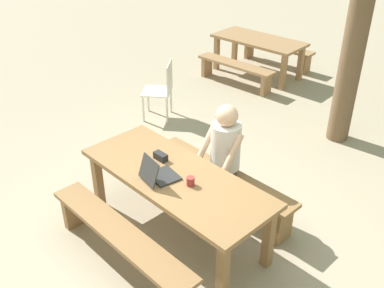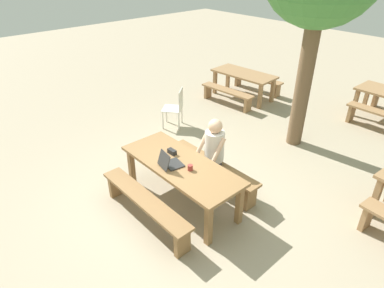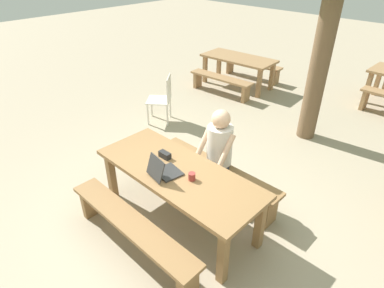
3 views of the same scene
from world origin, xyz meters
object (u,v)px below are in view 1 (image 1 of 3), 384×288
Objects in this scene: picnic_table_front at (175,183)px; person_seated at (224,150)px; coffee_mug at (191,181)px; laptop at (158,174)px; picnic_table_rear at (258,44)px; small_pouch at (161,156)px; plastic_chair at (162,89)px.

person_seated is at bearing 87.62° from picnic_table_front.
person_seated is (-0.21, 0.70, -0.03)m from coffee_mug.
person_seated reaches higher than picnic_table_front.
picnic_table_rear is at bearing -53.08° from laptop.
picnic_table_front is 0.25m from laptop.
small_pouch is 4.63m from picnic_table_rear.
picnic_table_rear is (-2.35, 3.56, -0.16)m from person_seated.
picnic_table_front is 5.58× the size of laptop.
picnic_table_front is 2.31× the size of plastic_chair.
small_pouch is 0.12× the size of person_seated.
picnic_table_rear is at bearing 118.68° from picnic_table_front.
plastic_chair is at bearing 139.32° from small_pouch.
plastic_chair reaches higher than picnic_table_front.
laptop is at bearing -108.63° from picnic_table_front.
picnic_table_front is 0.70m from person_seated.
laptop is 0.36m from small_pouch.
picnic_table_front is at bearing 13.04° from plastic_chair.
picnic_table_front is 1.18× the size of picnic_table_rear.
picnic_table_rear is at bearing 115.72° from small_pouch.
picnic_table_front is 0.28m from coffee_mug.
coffee_mug reaches higher than small_pouch.
plastic_chair is (-1.88, 1.62, -0.30)m from small_pouch.
person_seated is 4.27m from picnic_table_rear.
small_pouch reaches higher than picnic_table_front.
picnic_table_rear is (-0.13, 2.55, 0.12)m from plastic_chair.
laptop is 0.34m from coffee_mug.
picnic_table_rear is at bearing 143.55° from plastic_chair.
picnic_table_front is at bearing -14.07° from small_pouch.
picnic_table_front is 23.77× the size of coffee_mug.
plastic_chair reaches higher than small_pouch.
picnic_table_front is 1.65× the size of person_seated.
picnic_table_rear is (-2.01, 4.17, -0.18)m from small_pouch.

